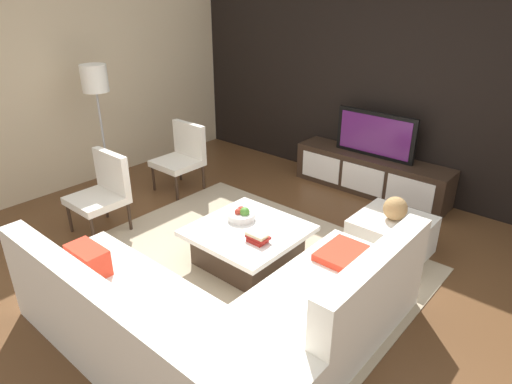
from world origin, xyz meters
TOP-DOWN VIEW (x-y plane):
  - ground_plane at (0.00, 0.00)m, footprint 14.00×14.00m
  - feature_wall_back at (0.00, 2.70)m, footprint 6.40×0.12m
  - side_wall_left at (-3.20, 0.20)m, footprint 0.12×5.20m
  - area_rug at (-0.10, 0.00)m, footprint 3.19×2.60m
  - media_console at (0.00, 2.40)m, footprint 2.05×0.47m
  - television at (0.00, 2.40)m, footprint 1.06×0.06m
  - sectional_couch at (0.51, -0.90)m, footprint 2.46×2.29m
  - coffee_table at (-0.10, 0.10)m, footprint 0.99×0.99m
  - accent_chair_near at (-1.76, -0.41)m, footprint 0.55×0.53m
  - floor_lamp at (-2.57, 0.14)m, footprint 0.31×0.31m
  - ottoman at (0.89, 1.16)m, footprint 0.70×0.70m
  - fruit_bowl at (-0.28, 0.20)m, footprint 0.28×0.28m
  - accent_chair_far at (-1.96, 0.89)m, footprint 0.55×0.54m
  - decorative_ball at (0.89, 1.16)m, footprint 0.23×0.23m
  - book_stack at (0.12, -0.02)m, footprint 0.21×0.14m

SIDE VIEW (x-z plane):
  - ground_plane at x=0.00m, z-range 0.00..0.00m
  - area_rug at x=-0.10m, z-range 0.00..0.01m
  - ottoman at x=0.89m, z-range 0.00..0.40m
  - coffee_table at x=-0.10m, z-range 0.01..0.39m
  - media_console at x=0.00m, z-range 0.00..0.50m
  - sectional_couch at x=0.51m, z-range -0.13..0.70m
  - book_stack at x=0.12m, z-range 0.38..0.47m
  - fruit_bowl at x=-0.28m, z-range 0.36..0.50m
  - accent_chair_far at x=-1.96m, z-range 0.05..0.92m
  - accent_chair_near at x=-1.76m, z-range 0.05..0.92m
  - decorative_ball at x=0.89m, z-range 0.40..0.63m
  - television at x=0.00m, z-range 0.50..1.07m
  - floor_lamp at x=-2.57m, z-range 0.56..2.21m
  - feature_wall_back at x=0.00m, z-range 0.00..2.80m
  - side_wall_left at x=-3.20m, z-range 0.00..2.80m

